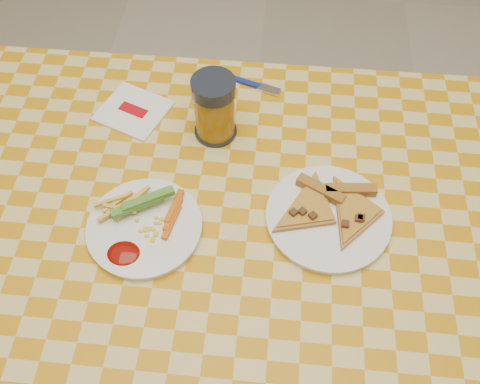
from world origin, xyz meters
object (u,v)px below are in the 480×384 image
at_px(plate_right, 328,218).
at_px(drink_glass, 214,108).
at_px(plate_left, 145,228).
at_px(table, 222,242).

distance_m(plate_right, drink_glass, 0.31).
xyz_separation_m(plate_left, drink_glass, (0.10, 0.25, 0.06)).
bearing_deg(drink_glass, plate_left, -112.13).
relative_size(table, plate_left, 6.18).
distance_m(plate_left, drink_glass, 0.28).
xyz_separation_m(table, plate_left, (-0.14, -0.03, 0.08)).
distance_m(plate_left, plate_right, 0.34).
xyz_separation_m(plate_left, plate_right, (0.33, 0.05, 0.00)).
xyz_separation_m(table, plate_right, (0.20, 0.03, 0.08)).
height_order(plate_left, drink_glass, drink_glass).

